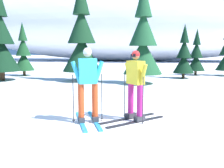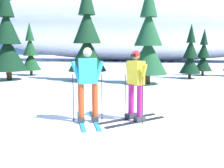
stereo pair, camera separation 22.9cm
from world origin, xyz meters
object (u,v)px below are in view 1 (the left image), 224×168
at_px(skier_yellow_jacket, 135,84).
at_px(pine_tree_right, 196,56).
at_px(pine_tree_far_left, 23,53).
at_px(pine_tree_center, 143,42).
at_px(pine_tree_center_left, 82,39).
at_px(pine_tree_left, 0,40).
at_px(pine_tree_center_right, 184,56).
at_px(skier_cyan_jacket, 88,84).

xyz_separation_m(skier_yellow_jacket, pine_tree_right, (3.20, 11.87, 0.38)).
bearing_deg(pine_tree_far_left, pine_tree_center, -17.91).
relative_size(skier_yellow_jacket, pine_tree_center_left, 0.32).
height_order(pine_tree_left, pine_tree_right, pine_tree_left).
xyz_separation_m(pine_tree_left, pine_tree_center_right, (10.32, 2.95, -0.91)).
bearing_deg(pine_tree_center_left, pine_tree_center, -9.32).
relative_size(pine_tree_far_left, pine_tree_center, 0.69).
distance_m(skier_cyan_jacket, pine_tree_far_left, 12.20).
bearing_deg(pine_tree_center_left, pine_tree_center_right, 21.95).
relative_size(skier_yellow_jacket, pine_tree_far_left, 0.50).
distance_m(pine_tree_far_left, pine_tree_center_right, 10.44).
distance_m(skier_yellow_jacket, pine_tree_center, 6.99).
xyz_separation_m(skier_yellow_jacket, pine_tree_far_left, (-8.27, 9.49, 0.55)).
distance_m(pine_tree_left, pine_tree_center, 7.98).
xyz_separation_m(skier_cyan_jacket, pine_tree_center_right, (3.29, 10.15, 0.41)).
bearing_deg(pine_tree_center_right, pine_tree_left, -164.05).
height_order(skier_yellow_jacket, pine_tree_center_left, pine_tree_center_left).
bearing_deg(pine_tree_left, skier_cyan_jacket, -45.67).
distance_m(pine_tree_far_left, pine_tree_center_left, 5.17).
distance_m(pine_tree_left, pine_tree_center_right, 10.78).
height_order(skier_yellow_jacket, pine_tree_left, pine_tree_left).
bearing_deg(skier_cyan_jacket, pine_tree_center_left, 107.54).
distance_m(pine_tree_center_right, pine_tree_right, 2.35).
relative_size(pine_tree_far_left, pine_tree_left, 0.65).
height_order(pine_tree_far_left, pine_tree_right, pine_tree_far_left).
bearing_deg(skier_yellow_jacket, pine_tree_center, 91.49).
height_order(skier_yellow_jacket, pine_tree_right, pine_tree_right).
bearing_deg(pine_tree_far_left, pine_tree_right, 11.71).
relative_size(pine_tree_left, pine_tree_center_left, 0.98).
xyz_separation_m(pine_tree_left, pine_tree_right, (11.36, 5.06, -0.98)).
bearing_deg(pine_tree_left, pine_tree_far_left, 92.41).
height_order(skier_yellow_jacket, pine_tree_center, pine_tree_center).
height_order(skier_cyan_jacket, pine_tree_left, pine_tree_left).
bearing_deg(skier_cyan_jacket, pine_tree_center_right, 72.03).
xyz_separation_m(skier_yellow_jacket, pine_tree_center_left, (-3.60, 7.44, 1.40)).
xyz_separation_m(skier_cyan_jacket, pine_tree_center, (0.94, 7.27, 1.20)).
bearing_deg(pine_tree_center_left, pine_tree_left, -172.17).
bearing_deg(pine_tree_far_left, pine_tree_center_left, -23.72).
bearing_deg(skier_yellow_jacket, pine_tree_far_left, 131.06).
distance_m(skier_cyan_jacket, pine_tree_center, 7.42).
xyz_separation_m(pine_tree_left, pine_tree_center_left, (4.56, 0.63, 0.05)).
height_order(skier_cyan_jacket, skier_yellow_jacket, skier_cyan_jacket).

